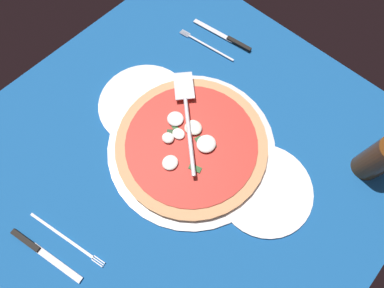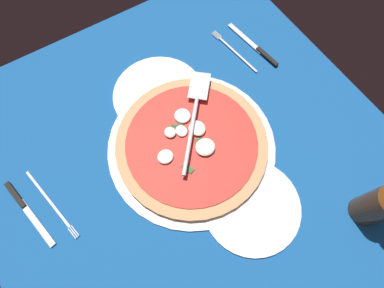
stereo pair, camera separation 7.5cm
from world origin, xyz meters
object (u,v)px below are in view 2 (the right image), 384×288
Objects in this scene: pizza_server at (194,115)px; beer_bottle at (384,204)px; dinner_plate_left at (159,94)px; pizza at (192,144)px; place_setting_near at (38,206)px; dinner_plate_right at (251,206)px; place_setting_far at (246,50)px.

beer_bottle is (40.52, 20.83, 4.54)cm from pizza_server.
dinner_plate_left is 0.65× the size of pizza.
dinner_plate_left is 17.78cm from pizza.
place_setting_near is at bearing 129.77° from pizza_server.
dinner_plate_right is 20.81cm from pizza.
pizza reaches higher than dinner_plate_left.
place_setting_near is at bearing -122.40° from dinner_plate_right.
pizza_server reaches higher than place_setting_near.
beer_bottle reaches higher than place_setting_near.
place_setting_near is at bearing -73.80° from dinner_plate_left.
dinner_plate_left is 1.03× the size of beer_bottle.
pizza is 1.76× the size of place_setting_near.
pizza is 7.15cm from pizza_server.
dinner_plate_left is at bearing 57.38° from pizza_server.
dinner_plate_right is at bearing 4.77° from dinner_plate_left.
beer_bottle reaches higher than pizza_server.
beer_bottle is at bearing 24.77° from dinner_plate_left.
pizza is (17.73, -0.42, 1.31)cm from dinner_plate_left.
beer_bottle is (52.95, 24.44, 8.46)cm from dinner_plate_left.
place_setting_near reaches higher than dinner_plate_left.
place_setting_near is (-1.06, -42.69, -4.05)cm from pizza_server.
dinner_plate_left is 38.32cm from dinner_plate_right.
pizza_server is at bearing 142.79° from pizza.
place_setting_near is at bearing -99.36° from pizza.
pizza is at bearing 69.19° from place_setting_near.
beer_bottle reaches higher than dinner_plate_right.
pizza_server is 42.90cm from place_setting_near.
dinner_plate_left is 1.04× the size of pizza_server.
dinner_plate_left is 58.92cm from beer_bottle.
place_setting_far reaches higher than dinner_plate_left.
place_setting_near is at bearing -123.21° from beer_bottle.
place_setting_near is 69.14cm from place_setting_far.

